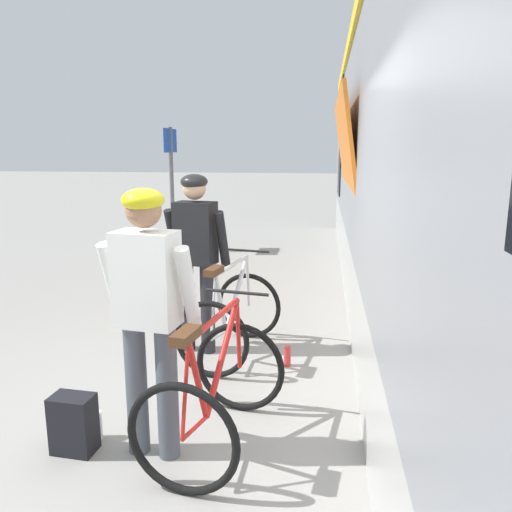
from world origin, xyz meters
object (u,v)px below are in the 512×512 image
(platform_sign_post, at_px, (171,169))
(water_bottle_near_the_bikes, at_px, (287,356))
(bicycle_near_silver, at_px, (231,317))
(bicycle_far_red, at_px, (215,392))
(cyclist_far_in_white, at_px, (148,302))
(backpack_on_platform, at_px, (74,424))
(water_bottle_by_the_backpack, at_px, (97,425))
(cyclist_near_in_dark, at_px, (196,248))

(platform_sign_post, bearing_deg, water_bottle_near_the_bikes, -62.49)
(bicycle_near_silver, bearing_deg, bicycle_far_red, -83.67)
(cyclist_far_in_white, height_order, backpack_on_platform, cyclist_far_in_white)
(bicycle_far_red, xyz_separation_m, water_bottle_by_the_backpack, (-0.84, -0.02, -0.30))
(water_bottle_near_the_bikes, bearing_deg, backpack_on_platform, -130.34)
(bicycle_far_red, height_order, platform_sign_post, platform_sign_post)
(cyclist_near_in_dark, height_order, bicycle_near_silver, cyclist_near_in_dark)
(bicycle_far_red, relative_size, platform_sign_post, 0.49)
(cyclist_far_in_white, bearing_deg, bicycle_near_silver, 82.49)
(cyclist_far_in_white, relative_size, bicycle_near_silver, 1.49)
(water_bottle_by_the_backpack, bearing_deg, cyclist_far_in_white, -12.87)
(cyclist_near_in_dark, relative_size, bicycle_near_silver, 1.49)
(cyclist_far_in_white, height_order, water_bottle_near_the_bikes, cyclist_far_in_white)
(cyclist_near_in_dark, relative_size, water_bottle_by_the_backpack, 8.62)
(bicycle_near_silver, relative_size, platform_sign_post, 0.49)
(backpack_on_platform, relative_size, platform_sign_post, 0.17)
(bicycle_far_red, bearing_deg, bicycle_near_silver, 96.33)
(bicycle_near_silver, height_order, water_bottle_by_the_backpack, bicycle_near_silver)
(backpack_on_platform, xyz_separation_m, water_bottle_by_the_backpack, (0.08, 0.16, -0.10))
(cyclist_near_in_dark, distance_m, water_bottle_near_the_bikes, 1.35)
(water_bottle_near_the_bikes, bearing_deg, water_bottle_by_the_backpack, -131.69)
(water_bottle_by_the_backpack, bearing_deg, cyclist_near_in_dark, 79.09)
(cyclist_far_in_white, relative_size, backpack_on_platform, 4.40)
(cyclist_near_in_dark, xyz_separation_m, platform_sign_post, (-1.70, 4.78, 0.57))
(backpack_on_platform, distance_m, platform_sign_post, 6.85)
(water_bottle_near_the_bikes, bearing_deg, bicycle_far_red, -105.90)
(backpack_on_platform, height_order, water_bottle_by_the_backpack, backpack_on_platform)
(cyclist_near_in_dark, xyz_separation_m, bicycle_far_red, (0.53, -1.62, -0.65))
(cyclist_near_in_dark, distance_m, backpack_on_platform, 2.03)
(backpack_on_platform, xyz_separation_m, water_bottle_near_the_bikes, (1.31, 1.54, -0.10))
(platform_sign_post, bearing_deg, cyclist_far_in_white, -74.21)
(cyclist_far_in_white, relative_size, bicycle_far_red, 1.51)
(cyclist_far_in_white, xyz_separation_m, bicycle_far_red, (0.39, 0.12, -0.65))
(bicycle_near_silver, bearing_deg, platform_sign_post, 112.96)
(water_bottle_by_the_backpack, height_order, platform_sign_post, platform_sign_post)
(cyclist_far_in_white, xyz_separation_m, water_bottle_by_the_backpack, (-0.45, 0.10, -0.95))
(water_bottle_near_the_bikes, relative_size, platform_sign_post, 0.08)
(backpack_on_platform, relative_size, water_bottle_near_the_bikes, 2.09)
(bicycle_far_red, bearing_deg, water_bottle_near_the_bikes, 74.10)
(bicycle_far_red, height_order, backpack_on_platform, bicycle_far_red)
(platform_sign_post, bearing_deg, water_bottle_by_the_backpack, -77.78)
(bicycle_near_silver, bearing_deg, water_bottle_near_the_bikes, -16.48)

